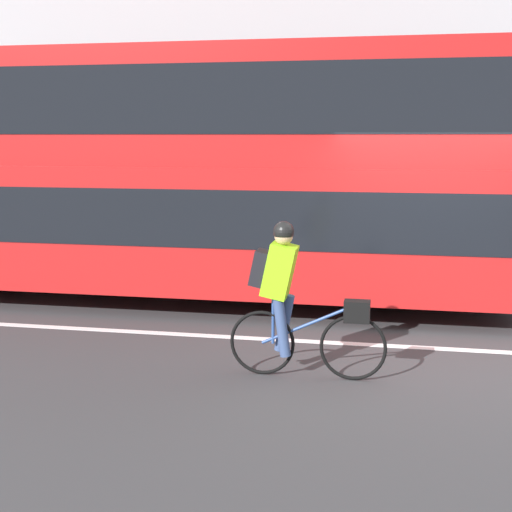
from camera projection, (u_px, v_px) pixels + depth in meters
name	position (u px, v px, depth m)	size (l,w,h in m)	color
ground_plane	(433.00, 356.00, 8.08)	(80.00, 80.00, 0.00)	#38383A
road_center_line	(432.00, 348.00, 8.35)	(50.00, 0.14, 0.01)	silver
sidewalk_curb	(420.00, 268.00, 12.98)	(60.00, 2.25, 0.16)	gray
building_facade	(427.00, 20.00, 13.46)	(60.00, 0.30, 9.21)	#9E9EA3
bus	(179.00, 165.00, 10.59)	(9.97, 2.62, 3.65)	black
cyclist_on_bike	(291.00, 294.00, 7.25)	(1.62, 0.32, 1.62)	black
trash_bin	(377.00, 238.00, 12.94)	(0.53, 0.53, 0.90)	#515156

